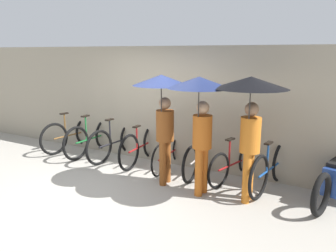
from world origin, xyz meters
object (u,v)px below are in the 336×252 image
parked_bicycle_7 (271,168)px  pedestrian_trailing (251,102)px  parked_bicycle_6 (234,163)px  pedestrian_center (200,103)px  pedestrian_leading (163,100)px  parked_bicycle_0 (72,134)px  parked_bicycle_4 (170,152)px  parked_bicycle_1 (92,138)px  parked_bicycle_2 (116,141)px  parked_bicycle_5 (200,156)px  parked_bicycle_3 (141,146)px

parked_bicycle_7 → pedestrian_trailing: 1.46m
parked_bicycle_6 → pedestrian_trailing: 1.61m
pedestrian_center → pedestrian_leading: bearing=-1.3°
parked_bicycle_0 → pedestrian_trailing: bearing=-92.8°
parked_bicycle_4 → pedestrian_center: pedestrian_center is taller
parked_bicycle_4 → parked_bicycle_0: bearing=86.2°
parked_bicycle_1 → parked_bicycle_7: (4.12, -0.05, -0.01)m
parked_bicycle_2 → parked_bicycle_4: 1.37m
parked_bicycle_1 → pedestrian_leading: pedestrian_leading is taller
parked_bicycle_5 → pedestrian_leading: 1.51m
parked_bicycle_0 → parked_bicycle_2: parked_bicycle_2 is taller
parked_bicycle_0 → parked_bicycle_1: (0.69, -0.04, 0.01)m
parked_bicycle_6 → parked_bicycle_5: bearing=105.2°
parked_bicycle_5 → pedestrian_trailing: bearing=-128.2°
parked_bicycle_6 → parked_bicycle_2: bearing=104.9°
parked_bicycle_2 → parked_bicycle_5: 2.06m
parked_bicycle_1 → parked_bicycle_7: size_ratio=1.03×
parked_bicycle_7 → pedestrian_leading: pedestrian_leading is taller
parked_bicycle_2 → pedestrian_trailing: (3.21, -0.82, 1.24)m
parked_bicycle_5 → parked_bicycle_7: size_ratio=0.98×
parked_bicycle_0 → parked_bicycle_5: size_ratio=1.02×
parked_bicycle_0 → parked_bicycle_7: 4.81m
parked_bicycle_4 → pedestrian_trailing: pedestrian_trailing is taller
parked_bicycle_4 → parked_bicycle_6: 1.38m
parked_bicycle_7 → pedestrian_trailing: pedestrian_trailing is taller
pedestrian_trailing → pedestrian_center: bearing=8.0°
pedestrian_leading → parked_bicycle_6: bearing=-144.1°
parked_bicycle_0 → pedestrian_leading: (3.06, -0.83, 1.17)m
parked_bicycle_1 → parked_bicycle_5: (2.74, 0.05, -0.03)m
parked_bicycle_5 → parked_bicycle_7: bearing=-96.3°
parked_bicycle_2 → parked_bicycle_3: (0.69, -0.01, -0.00)m
parked_bicycle_5 → pedestrian_center: size_ratio=0.86×
parked_bicycle_1 → parked_bicycle_5: 2.75m
parked_bicycle_3 → parked_bicycle_6: size_ratio=1.09×
parked_bicycle_1 → pedestrian_trailing: size_ratio=0.89×
parked_bicycle_5 → pedestrian_leading: (-0.37, -0.85, 1.19)m
parked_bicycle_5 → pedestrian_center: pedestrian_center is taller
parked_bicycle_6 → pedestrian_center: (-0.31, -0.96, 1.23)m
parked_bicycle_0 → parked_bicycle_6: parked_bicycle_0 is taller
parked_bicycle_0 → parked_bicycle_1: size_ratio=0.98×
parked_bicycle_3 → pedestrian_center: 2.30m
parked_bicycle_1 → pedestrian_trailing: (3.90, -0.78, 1.24)m
parked_bicycle_2 → parked_bicycle_5: bearing=-84.4°
parked_bicycle_0 → parked_bicycle_7: parked_bicycle_0 is taller
parked_bicycle_1 → parked_bicycle_5: parked_bicycle_5 is taller
parked_bicycle_1 → pedestrian_leading: bearing=-107.3°
parked_bicycle_7 → pedestrian_center: size_ratio=0.88×
pedestrian_center → parked_bicycle_2: bearing=-14.3°
pedestrian_center → parked_bicycle_7: bearing=-132.9°
pedestrian_leading → pedestrian_center: (0.75, -0.10, 0.01)m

